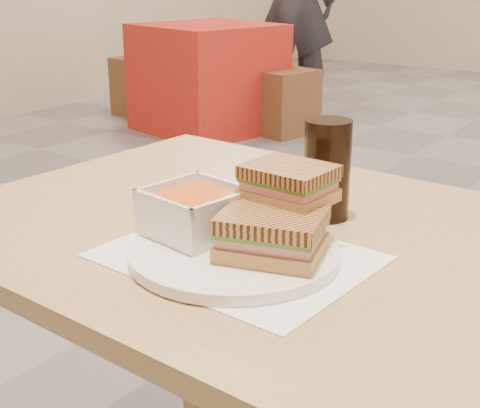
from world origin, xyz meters
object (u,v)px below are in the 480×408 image
Objects in this scene: bg_chair_0l at (145,86)px; bg_chair_0r at (282,102)px; bg_table_0 at (208,78)px; main_table at (336,322)px; panini_lower at (272,233)px; plate at (234,252)px; patron_a at (295,0)px; soup_bowl at (195,213)px; cola_glass at (327,170)px.

bg_chair_0r is (1.21, 0.09, -0.00)m from bg_chair_0l.
bg_chair_0l is (-0.73, 0.13, -0.15)m from bg_table_0.
panini_lower reaches higher than main_table.
bg_chair_0r is at bearing 123.17° from main_table.
bg_table_0 is (-2.47, 3.09, -0.39)m from plate.
panini_lower is 3.93m from bg_chair_0r.
patron_a is (-0.33, 0.67, 0.64)m from bg_chair_0r.
plate is 0.06m from panini_lower.
main_table is 0.25m from soup_bowl.
soup_bowl is 0.12m from panini_lower.
plate is 2.05× the size of soup_bowl.
main_table is 4.56m from patron_a.
main_table is 0.71× the size of patron_a.
plate is 3.90m from bg_chair_0r.
bg_chair_0r is (-2.01, 3.10, -0.60)m from cola_glass.
bg_chair_0l is at bearing 136.70° from main_table.
bg_chair_0l is at bearing 170.09° from bg_table_0.
bg_chair_0r is (-2.09, 3.19, -0.42)m from main_table.
cola_glass is 0.15× the size of bg_table_0.
soup_bowl is 0.89× the size of cola_glass.
main_table is at bearing -56.83° from bg_chair_0r.
bg_table_0 is at bearing -155.77° from bg_chair_0r.
plate is at bearing -51.34° from bg_table_0.
patron_a is (-2.32, 3.98, 0.10)m from plate.
patron_a is (-2.25, 3.97, 0.07)m from soup_bowl.
plate is at bearing -59.77° from patron_a.
plate reaches higher than bg_chair_0r.
cola_glass reaches higher than main_table.
main_table is 0.22m from cola_glass.
plate is 0.16× the size of patron_a.
cola_glass is 4.44m from patron_a.
plate is 4.57m from bg_chair_0l.
panini_lower is at bearing -110.62° from main_table.
patron_a reaches higher than bg_table_0.
bg_table_0 is (-2.57, 2.98, -0.27)m from main_table.
bg_table_0 is at bearing 130.82° from cola_glass.
main_table reaches higher than bg_chair_0r.
bg_table_0 is 2.13× the size of bg_chair_0r.
panini_lower is at bearing -44.62° from bg_chair_0l.
soup_bowl is at bearing 172.36° from plate.
patron_a is at bearing 121.96° from main_table.
main_table is at bearing -49.24° from bg_table_0.
panini_lower is at bearing -80.71° from cola_glass.
soup_bowl is 4.57m from patron_a.
main_table is at bearing 69.38° from panini_lower.
main_table is 3.94m from bg_table_0.
plate is at bearing -95.57° from cola_glass.
panini_lower is 0.20m from cola_glass.
patron_a reaches higher than plate.
panini_lower is (0.12, -0.00, 0.00)m from soup_bowl.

